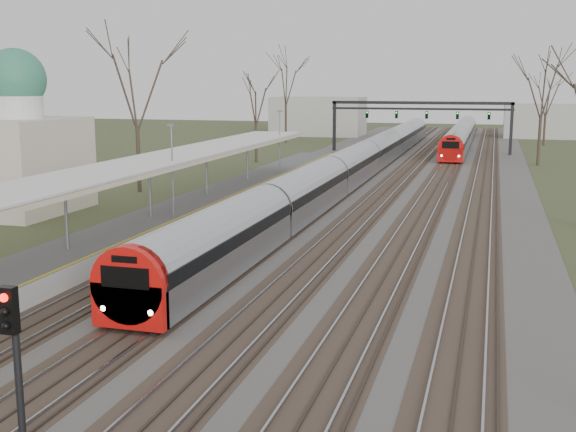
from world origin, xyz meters
name	(u,v)px	position (x,y,z in m)	size (l,w,h in m)	color
track_bed	(380,188)	(0.26, 55.00, 0.06)	(24.00, 160.00, 0.22)	#474442
platform	(178,215)	(-9.05, 37.50, 0.50)	(3.50, 69.00, 1.00)	#9E9B93
canopy	(140,166)	(-9.05, 32.99, 3.93)	(4.10, 50.00, 3.11)	slate
signal_gantry	(421,111)	(0.29, 84.99, 4.91)	(21.00, 0.59, 6.08)	black
tree_west_far	(136,85)	(-17.00, 48.00, 8.02)	(5.50, 5.50, 11.33)	#2D231C
train_near	(366,158)	(-2.50, 64.02, 1.48)	(2.62, 90.21, 3.05)	#999CA2
train_far	(461,135)	(4.50, 95.69, 1.48)	(2.62, 45.21, 3.05)	#999CA2
signal_post	(14,349)	(-0.75, 11.21, 2.72)	(0.35, 0.45, 4.10)	black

